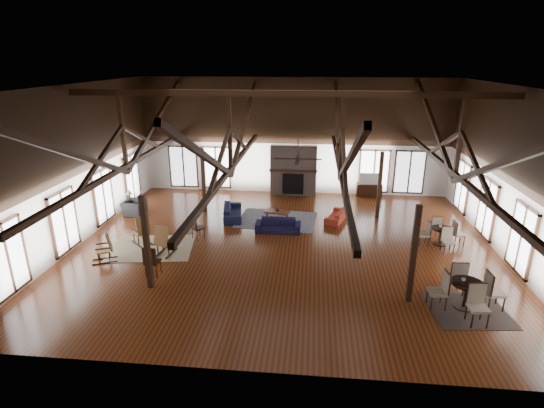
# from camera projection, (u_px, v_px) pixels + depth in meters

# --- Properties ---
(floor) EXTENTS (16.00, 16.00, 0.00)m
(floor) POSITION_uv_depth(u_px,v_px,m) (284.00, 246.00, 16.44)
(floor) COLOR #662E15
(floor) RESTS_ON ground
(ceiling) EXTENTS (16.00, 14.00, 0.02)m
(ceiling) POSITION_uv_depth(u_px,v_px,m) (286.00, 86.00, 14.48)
(ceiling) COLOR black
(ceiling) RESTS_ON wall_back
(wall_back) EXTENTS (16.00, 0.02, 6.00)m
(wall_back) POSITION_uv_depth(u_px,v_px,m) (294.00, 137.00, 22.04)
(wall_back) COLOR silver
(wall_back) RESTS_ON floor
(wall_front) EXTENTS (16.00, 0.02, 6.00)m
(wall_front) POSITION_uv_depth(u_px,v_px,m) (261.00, 256.00, 8.88)
(wall_front) COLOR silver
(wall_front) RESTS_ON floor
(wall_left) EXTENTS (0.02, 14.00, 6.00)m
(wall_left) POSITION_uv_depth(u_px,v_px,m) (76.00, 166.00, 16.21)
(wall_left) COLOR silver
(wall_left) RESTS_ON floor
(wall_right) EXTENTS (0.02, 14.00, 6.00)m
(wall_right) POSITION_uv_depth(u_px,v_px,m) (514.00, 177.00, 14.71)
(wall_right) COLOR silver
(wall_right) RESTS_ON floor
(roof_truss) EXTENTS (15.60, 14.07, 3.14)m
(roof_truss) POSITION_uv_depth(u_px,v_px,m) (285.00, 143.00, 15.12)
(roof_truss) COLOR black
(roof_truss) RESTS_ON wall_back
(post_grid) EXTENTS (8.16, 7.16, 3.05)m
(post_grid) POSITION_uv_depth(u_px,v_px,m) (284.00, 209.00, 15.94)
(post_grid) COLOR black
(post_grid) RESTS_ON floor
(fireplace) EXTENTS (2.50, 0.69, 2.60)m
(fireplace) POSITION_uv_depth(u_px,v_px,m) (293.00, 171.00, 22.29)
(fireplace) COLOR #77635A
(fireplace) RESTS_ON floor
(ceiling_fan) EXTENTS (1.60, 1.60, 0.75)m
(ceiling_fan) POSITION_uv_depth(u_px,v_px,m) (298.00, 158.00, 14.23)
(ceiling_fan) COLOR black
(ceiling_fan) RESTS_ON roof_truss
(sofa_navy_front) EXTENTS (1.88, 0.75, 0.55)m
(sofa_navy_front) POSITION_uv_depth(u_px,v_px,m) (278.00, 225.00, 17.74)
(sofa_navy_front) COLOR #151334
(sofa_navy_front) RESTS_ON floor
(sofa_navy_left) EXTENTS (2.10, 1.10, 0.58)m
(sofa_navy_left) POSITION_uv_depth(u_px,v_px,m) (233.00, 212.00, 19.25)
(sofa_navy_left) COLOR #141838
(sofa_navy_left) RESTS_ON floor
(sofa_orange) EXTENTS (1.79, 1.14, 0.49)m
(sofa_orange) POSITION_uv_depth(u_px,v_px,m) (336.00, 215.00, 18.94)
(sofa_orange) COLOR #B33622
(sofa_orange) RESTS_ON floor
(coffee_table) EXTENTS (1.19, 0.81, 0.42)m
(coffee_table) POSITION_uv_depth(u_px,v_px,m) (277.00, 212.00, 18.98)
(coffee_table) COLOR brown
(coffee_table) RESTS_ON floor
(vase) EXTENTS (0.19, 0.19, 0.18)m
(vase) POSITION_uv_depth(u_px,v_px,m) (277.00, 209.00, 18.94)
(vase) COLOR #B2B2B2
(vase) RESTS_ON coffee_table
(armchair) EXTENTS (1.06, 0.94, 0.66)m
(armchair) POSITION_uv_depth(u_px,v_px,m) (134.00, 207.00, 19.69)
(armchair) COLOR #313133
(armchair) RESTS_ON floor
(side_table_lamp) EXTENTS (0.41, 0.41, 1.04)m
(side_table_lamp) POSITION_uv_depth(u_px,v_px,m) (130.00, 202.00, 20.17)
(side_table_lamp) COLOR black
(side_table_lamp) RESTS_ON floor
(rocking_chair_a) EXTENTS (1.02, 1.00, 1.20)m
(rocking_chair_a) POSITION_uv_depth(u_px,v_px,m) (142.00, 231.00, 16.41)
(rocking_chair_a) COLOR olive
(rocking_chair_a) RESTS_ON floor
(rocking_chair_b) EXTENTS (0.60, 0.97, 1.18)m
(rocking_chair_b) POSITION_uv_depth(u_px,v_px,m) (164.00, 241.00, 15.53)
(rocking_chair_b) COLOR olive
(rocking_chair_b) RESTS_ON floor
(rocking_chair_c) EXTENTS (0.96, 0.76, 1.10)m
(rocking_chair_c) POSITION_uv_depth(u_px,v_px,m) (106.00, 248.00, 15.09)
(rocking_chair_c) COLOR olive
(rocking_chair_c) RESTS_ON floor
(side_chair_a) EXTENTS (0.60, 0.60, 1.00)m
(side_chair_a) POSITION_uv_depth(u_px,v_px,m) (196.00, 226.00, 16.88)
(side_chair_a) COLOR black
(side_chair_a) RESTS_ON floor
(side_chair_b) EXTENTS (0.48, 0.48, 1.09)m
(side_chair_b) POSITION_uv_depth(u_px,v_px,m) (151.00, 259.00, 13.96)
(side_chair_b) COLOR black
(side_chair_b) RESTS_ON floor
(cafe_table_near) EXTENTS (2.19, 2.19, 1.14)m
(cafe_table_near) POSITION_uv_depth(u_px,v_px,m) (466.00, 290.00, 12.24)
(cafe_table_near) COLOR black
(cafe_table_near) RESTS_ON floor
(cafe_table_far) EXTENTS (1.85, 1.85, 0.95)m
(cafe_table_far) POSITION_uv_depth(u_px,v_px,m) (441.00, 233.00, 16.44)
(cafe_table_far) COLOR black
(cafe_table_far) RESTS_ON floor
(cup_near) EXTENTS (0.13, 0.13, 0.09)m
(cup_near) POSITION_uv_depth(u_px,v_px,m) (464.00, 280.00, 12.23)
(cup_near) COLOR #B2B2B2
(cup_near) RESTS_ON cafe_table_near
(cup_far) EXTENTS (0.14, 0.14, 0.09)m
(cup_far) POSITION_uv_depth(u_px,v_px,m) (441.00, 226.00, 16.43)
(cup_far) COLOR #B2B2B2
(cup_far) RESTS_ON cafe_table_far
(tv_console) EXTENTS (1.30, 0.49, 0.65)m
(tv_console) POSITION_uv_depth(u_px,v_px,m) (369.00, 190.00, 22.31)
(tv_console) COLOR black
(tv_console) RESTS_ON floor
(television) EXTENTS (1.07, 0.18, 0.61)m
(television) POSITION_uv_depth(u_px,v_px,m) (370.00, 178.00, 22.10)
(television) COLOR #B2B2B2
(television) RESTS_ON tv_console
(rug_tan) EXTENTS (3.41, 2.86, 0.01)m
(rug_tan) POSITION_uv_depth(u_px,v_px,m) (152.00, 248.00, 16.27)
(rug_tan) COLOR #C7AF8A
(rug_tan) RESTS_ON floor
(rug_navy) EXTENTS (3.65, 2.89, 0.01)m
(rug_navy) POSITION_uv_depth(u_px,v_px,m) (277.00, 220.00, 19.08)
(rug_navy) COLOR #172042
(rug_navy) RESTS_ON floor
(rug_dark) EXTENTS (2.33, 2.15, 0.01)m
(rug_dark) POSITION_uv_depth(u_px,v_px,m) (467.00, 310.00, 12.29)
(rug_dark) COLOR black
(rug_dark) RESTS_ON floor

